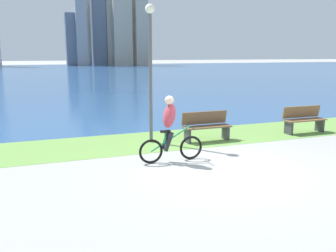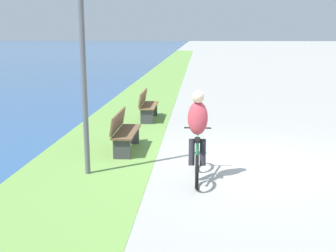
{
  "view_description": "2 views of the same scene",
  "coord_description": "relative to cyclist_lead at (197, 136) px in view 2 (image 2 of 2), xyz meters",
  "views": [
    {
      "loc": [
        -4.04,
        -7.06,
        2.62
      ],
      "look_at": [
        -0.92,
        1.31,
        0.84
      ],
      "focal_mm": 38.67,
      "sensor_mm": 36.0,
      "label": 1
    },
    {
      "loc": [
        -8.4,
        1.04,
        2.63
      ],
      "look_at": [
        -1.3,
        1.55,
        1.07
      ],
      "focal_mm": 45.23,
      "sensor_mm": 36.0,
      "label": 2
    }
  ],
  "objects": [
    {
      "name": "ground_plane",
      "position": [
        0.97,
        -1.04,
        -0.83
      ],
      "size": [
        300.0,
        300.0,
        0.0
      ],
      "primitive_type": "plane",
      "color": "#9E9E99"
    },
    {
      "name": "grass_strip_bayside",
      "position": [
        0.97,
        2.19,
        -0.82
      ],
      "size": [
        120.0,
        2.62,
        0.01
      ],
      "primitive_type": "cube",
      "color": "#6B9947",
      "rests_on": "ground"
    },
    {
      "name": "cyclist_lead",
      "position": [
        0.0,
        0.0,
        0.0
      ],
      "size": [
        1.67,
        0.52,
        1.65
      ],
      "color": "black",
      "rests_on": "ground"
    },
    {
      "name": "bench_near_path",
      "position": [
        1.82,
        1.67,
        -0.38
      ],
      "size": [
        1.5,
        0.47,
        0.9
      ],
      "color": "brown",
      "rests_on": "ground"
    },
    {
      "name": "bench_far_along_path",
      "position": [
        5.44,
        1.57,
        -0.38
      ],
      "size": [
        1.5,
        0.47,
        0.9
      ],
      "color": "brown",
      "rests_on": "ground"
    },
    {
      "name": "lamppost_tall",
      "position": [
        0.18,
        2.09,
        1.8
      ],
      "size": [
        0.28,
        0.28,
        4.03
      ],
      "color": "#595960",
      "rests_on": "ground"
    }
  ]
}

